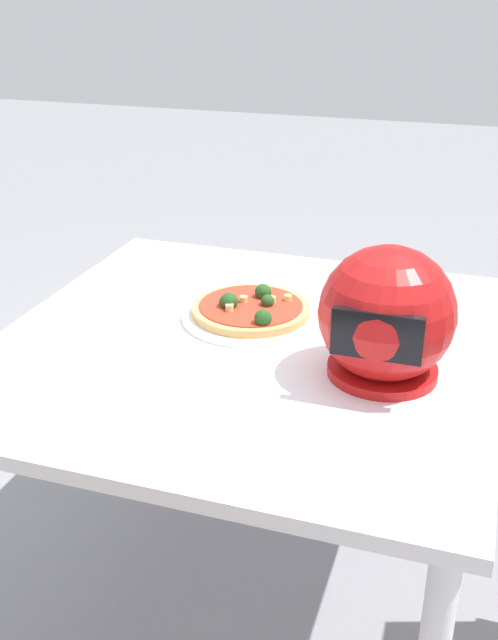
% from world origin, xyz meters
% --- Properties ---
extents(ground_plane, '(14.00, 14.00, 0.00)m').
position_xyz_m(ground_plane, '(0.00, 0.00, 0.00)').
color(ground_plane, gray).
extents(dining_table, '(1.05, 1.06, 0.76)m').
position_xyz_m(dining_table, '(0.00, 0.00, 0.68)').
color(dining_table, white).
rests_on(dining_table, ground).
extents(pizza_plate, '(0.31, 0.31, 0.01)m').
position_xyz_m(pizza_plate, '(0.03, -0.10, 0.76)').
color(pizza_plate, white).
rests_on(pizza_plate, dining_table).
extents(pizza, '(0.27, 0.27, 0.05)m').
position_xyz_m(pizza, '(0.03, -0.10, 0.78)').
color(pizza, tan).
rests_on(pizza, pizza_plate).
extents(motorcycle_helmet, '(0.26, 0.26, 0.26)m').
position_xyz_m(motorcycle_helmet, '(-0.30, 0.07, 0.88)').
color(motorcycle_helmet, '#B21414').
rests_on(motorcycle_helmet, dining_table).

